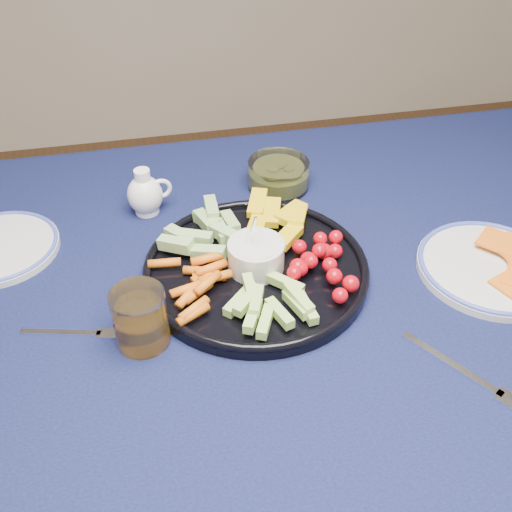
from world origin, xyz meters
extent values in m
plane|color=#53321C|center=(0.00, 0.00, 0.00)|extent=(4.00, 4.00, 0.00)
cylinder|color=#472C17|center=(0.72, 0.42, 0.35)|extent=(0.07, 0.07, 0.70)
cube|color=#472C17|center=(0.00, 0.00, 0.72)|extent=(1.60, 1.00, 0.04)
cube|color=#0C0E33|center=(0.00, 0.00, 0.74)|extent=(1.66, 1.06, 0.01)
cube|color=#0C0E33|center=(0.00, 0.53, 0.60)|extent=(1.66, 0.01, 0.30)
cylinder|color=black|center=(-0.10, 0.04, 0.75)|extent=(0.38, 0.38, 0.02)
torus|color=black|center=(-0.10, 0.04, 0.77)|extent=(0.38, 0.38, 0.01)
cylinder|color=silver|center=(-0.10, 0.04, 0.79)|extent=(0.09, 0.09, 0.05)
cylinder|color=silver|center=(-0.10, 0.04, 0.81)|extent=(0.08, 0.08, 0.01)
cylinder|color=white|center=(-0.27, 0.27, 0.75)|extent=(0.05, 0.05, 0.01)
ellipsoid|color=white|center=(-0.27, 0.27, 0.79)|extent=(0.07, 0.07, 0.08)
cylinder|color=white|center=(-0.27, 0.27, 0.83)|extent=(0.03, 0.03, 0.03)
torus|color=white|center=(-0.24, 0.27, 0.79)|extent=(0.04, 0.01, 0.04)
torus|color=#4150B8|center=(-0.27, 0.27, 0.81)|extent=(0.04, 0.04, 0.00)
cylinder|color=silver|center=(0.00, 0.30, 0.78)|extent=(0.13, 0.13, 0.06)
cylinder|color=#5D631C|center=(0.00, 0.30, 0.76)|extent=(0.10, 0.10, 0.03)
cylinder|color=silver|center=(0.30, -0.04, 0.75)|extent=(0.25, 0.25, 0.01)
torus|color=#4150B8|center=(0.30, -0.04, 0.76)|extent=(0.25, 0.25, 0.01)
cylinder|color=silver|center=(-0.29, -0.07, 0.79)|extent=(0.08, 0.08, 0.09)
cylinder|color=gold|center=(-0.29, -0.07, 0.77)|extent=(0.07, 0.07, 0.05)
cube|color=white|center=(-0.42, -0.03, 0.75)|extent=(0.12, 0.04, 0.00)
cube|color=white|center=(-0.35, -0.05, 0.75)|extent=(0.03, 0.03, 0.00)
cube|color=white|center=(0.14, -0.21, 0.75)|extent=(0.10, 0.14, 0.00)
cube|color=white|center=(0.18, -0.29, 0.75)|extent=(0.04, 0.05, 0.00)
camera|label=1|loc=(-0.25, -0.67, 1.39)|focal=40.00mm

